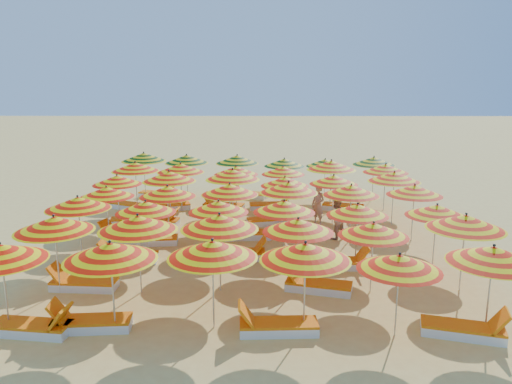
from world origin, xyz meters
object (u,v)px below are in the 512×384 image
(umbrella_8, at_px, (219,222))
(lounger_15, at_px, (125,205))
(umbrella_20, at_px, (230,189))
(lounger_6, at_px, (128,257))
(umbrella_0, at_px, (1,253))
(lounger_14, at_px, (271,221))
(umbrella_36, at_px, (144,157))
(lounger_10, at_px, (150,240))
(umbrella_31, at_px, (181,168))
(umbrella_40, at_px, (325,163))
(lounger_16, at_px, (171,206))
(umbrella_14, at_px, (218,207))
(umbrella_4, at_px, (399,263))
(lounger_4, at_px, (83,284))
(lounger_1, at_px, (90,323))
(lounger_5, at_px, (317,285))
(lounger_13, at_px, (157,221))
(lounger_19, at_px, (344,207))
(umbrella_26, at_px, (233,175))
(umbrella_30, at_px, (135,167))
(lounger_7, at_px, (239,254))
(umbrella_2, at_px, (212,249))
(umbrella_19, at_px, (167,191))
(umbrella_9, at_px, (298,226))
(umbrella_10, at_px, (373,230))
(umbrella_6, at_px, (54,224))
(umbrella_28, at_px, (334,180))
(lounger_0, at_px, (33,327))
(umbrella_22, at_px, (351,190))
(lounger_9, at_px, (124,237))
(umbrella_35, at_px, (386,169))
(lounger_17, at_px, (223,206))
(umbrella_25, at_px, (169,176))
(lounger_2, at_px, (276,326))
(lounger_18, at_px, (271,205))
(umbrella_32, at_px, (236,170))
(umbrella_11, at_px, (466,222))
(umbrella_27, at_px, (285,182))
(lounger_11, at_px, (245,234))
(lounger_20, at_px, (158,194))
(umbrella_37, at_px, (187,159))
(lounger_3, at_px, (465,330))
(beachgoer_b, at_px, (336,218))
(umbrella_23, at_px, (415,190))
(umbrella_5, at_px, (493,255))
(umbrella_16, at_px, (358,210))
(beachgoer_a, at_px, (318,205))
(umbrella_12, at_px, (78,203))
(umbrella_1, at_px, (110,251))
(umbrella_18, at_px, (106,192))
(umbrella_41, at_px, (374,161))
(lounger_21, at_px, (248,194))
(umbrella_29, at_px, (394,177))

(umbrella_8, height_order, lounger_15, umbrella_8)
(umbrella_20, relative_size, lounger_6, 1.38)
(umbrella_0, height_order, lounger_14, umbrella_0)
(umbrella_36, relative_size, lounger_6, 1.54)
(lounger_10, bearing_deg, umbrella_31, -100.73)
(umbrella_40, xyz_separation_m, lounger_16, (-6.79, -2.26, -1.50))
(umbrella_14, xyz_separation_m, lounger_14, (1.66, 3.86, -1.54))
(umbrella_4, distance_m, lounger_4, 8.09)
(lounger_1, height_order, lounger_5, same)
(lounger_13, distance_m, lounger_19, 7.79)
(umbrella_26, bearing_deg, umbrella_30, 153.63)
(umbrella_8, xyz_separation_m, lounger_7, (0.39, 2.38, -1.71))
(umbrella_2, height_order, umbrella_19, umbrella_2)
(umbrella_0, relative_size, umbrella_40, 1.22)
(umbrella_2, distance_m, lounger_16, 10.78)
(umbrella_9, height_order, lounger_5, umbrella_9)
(umbrella_26, xyz_separation_m, umbrella_36, (-4.33, 4.33, -0.01))
(umbrella_10, height_order, lounger_4, umbrella_10)
(umbrella_2, bearing_deg, umbrella_26, 90.06)
(umbrella_6, bearing_deg, umbrella_28, 39.09)
(lounger_0, bearing_deg, umbrella_30, 98.61)
(umbrella_22, distance_m, lounger_9, 7.89)
(umbrella_40, bearing_deg, umbrella_35, -43.94)
(umbrella_6, xyz_separation_m, lounger_17, (3.58, 8.54, -1.70))
(umbrella_9, xyz_separation_m, umbrella_25, (-4.37, 5.88, 0.15))
(umbrella_22, bearing_deg, umbrella_10, -92.37)
(lounger_2, height_order, lounger_19, same)
(umbrella_19, xyz_separation_m, lounger_18, (3.54, 4.51, -1.61))
(umbrella_32, bearing_deg, lounger_18, 10.16)
(umbrella_11, height_order, umbrella_27, umbrella_11)
(lounger_11, distance_m, lounger_20, 7.47)
(umbrella_37, bearing_deg, lounger_20, 172.37)
(umbrella_9, distance_m, umbrella_40, 10.58)
(lounger_9, bearing_deg, lounger_20, -71.30)
(lounger_3, height_order, lounger_7, same)
(lounger_9, bearing_deg, beachgoer_b, -159.69)
(umbrella_30, xyz_separation_m, lounger_2, (5.56, -10.48, -1.69))
(umbrella_23, distance_m, lounger_10, 9.05)
(umbrella_35, relative_size, lounger_18, 1.33)
(umbrella_5, height_order, lounger_1, umbrella_5)
(umbrella_35, relative_size, beachgoer_b, 1.62)
(umbrella_16, relative_size, beachgoer_a, 1.31)
(umbrella_32, xyz_separation_m, lounger_0, (-3.92, -10.52, -1.56))
(umbrella_12, bearing_deg, lounger_19, 34.00)
(lounger_3, bearing_deg, umbrella_1, -165.31)
(lounger_20, bearing_deg, umbrella_18, -77.51)
(umbrella_36, height_order, umbrella_41, umbrella_36)
(umbrella_31, distance_m, lounger_21, 4.04)
(umbrella_8, relative_size, umbrella_29, 0.94)
(umbrella_10, height_order, lounger_2, umbrella_10)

